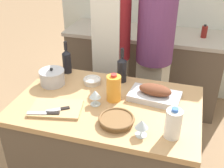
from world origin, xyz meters
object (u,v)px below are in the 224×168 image
object	(u,v)px
milk_jug	(173,124)
condiment_bottle_tall	(143,22)
juice_jug	(114,88)
knife_paring	(59,109)
wicker_basket	(116,120)
condiment_bottle_extra	(204,32)
condiment_bottle_short	(168,32)
wine_bottle_dark	(67,61)
wine_glass_right	(95,94)
wine_bottle_green	(122,69)
cutting_board	(56,108)
mixing_bowl	(92,81)
person_cook_guest	(155,47)
roasting_pan	(155,94)
person_cook_aproned	(112,44)
stock_pot	(52,77)
wine_glass_left	(142,125)
knife_chef	(44,113)

from	to	relation	value
milk_jug	condiment_bottle_tall	world-z (taller)	condiment_bottle_tall
juice_jug	knife_paring	bearing A→B (deg)	-141.37
wicker_basket	condiment_bottle_extra	world-z (taller)	condiment_bottle_extra
juice_jug	condiment_bottle_short	distance (m)	1.27
wine_bottle_dark	wine_glass_right	xyz separation A→B (m)	(0.38, -0.39, -0.03)
wicker_basket	wine_bottle_dark	world-z (taller)	wine_bottle_dark
wine_bottle_green	condiment_bottle_tall	xyz separation A→B (m)	(-0.06, 1.21, 0.00)
knife_paring	condiment_bottle_tall	world-z (taller)	condiment_bottle_tall
wine_glass_right	condiment_bottle_extra	xyz separation A→B (m)	(0.70, 1.49, 0.01)
cutting_board	wine_glass_right	bearing A→B (deg)	30.07
wicker_basket	mixing_bowl	world-z (taller)	mixing_bowl
knife_paring	condiment_bottle_extra	bearing A→B (deg)	61.23
wine_glass_right	person_cook_guest	size ratio (longest dim) A/B	0.06
roasting_pan	juice_jug	bearing A→B (deg)	-161.65
person_cook_aproned	person_cook_guest	distance (m)	0.40
wine_bottle_green	wine_glass_right	world-z (taller)	wine_bottle_green
juice_jug	person_cook_guest	distance (m)	0.79
mixing_bowl	condiment_bottle_tall	xyz separation A→B (m)	(0.15, 1.31, 0.09)
condiment_bottle_short	wine_bottle_dark	bearing A→B (deg)	-127.21
knife_paring	person_cook_aproned	bearing A→B (deg)	85.33
condiment_bottle_tall	condiment_bottle_short	world-z (taller)	condiment_bottle_tall
wine_bottle_dark	condiment_bottle_tall	xyz separation A→B (m)	(0.41, 1.19, 0.01)
wine_bottle_dark	condiment_bottle_extra	size ratio (longest dim) A/B	1.95
wicker_basket	knife_paring	bearing A→B (deg)	179.24
cutting_board	condiment_bottle_tall	xyz separation A→B (m)	(0.26, 1.71, 0.10)
juice_jug	stock_pot	bearing A→B (deg)	170.87
stock_pot	person_cook_aproned	size ratio (longest dim) A/B	0.11
condiment_bottle_tall	condiment_bottle_short	bearing A→B (deg)	-37.91
wine_glass_left	wicker_basket	bearing A→B (deg)	157.64
mixing_bowl	person_cook_guest	world-z (taller)	person_cook_guest
roasting_pan	knife_paring	size ratio (longest dim) A/B	2.56
person_cook_aproned	person_cook_guest	xyz separation A→B (m)	(0.39, 0.03, 0.00)
cutting_board	condiment_bottle_short	xyz separation A→B (m)	(0.57, 1.47, 0.10)
roasting_pan	condiment_bottle_short	world-z (taller)	condiment_bottle_short
stock_pot	knife_paring	size ratio (longest dim) A/B	1.32
stock_pot	milk_jug	distance (m)	1.02
wine_bottle_green	wine_bottle_dark	distance (m)	0.47
stock_pot	juice_jug	distance (m)	0.52
wine_glass_right	condiment_bottle_short	world-z (taller)	condiment_bottle_short
condiment_bottle_tall	condiment_bottle_extra	bearing A→B (deg)	-7.13
knife_paring	person_cook_guest	world-z (taller)	person_cook_guest
wine_bottle_dark	condiment_bottle_short	world-z (taller)	wine_bottle_dark
mixing_bowl	juice_jug	bearing A→B (deg)	-37.80
person_cook_guest	condiment_bottle_extra	bearing A→B (deg)	74.39
condiment_bottle_tall	condiment_bottle_extra	size ratio (longest dim) A/B	1.34
knife_chef	condiment_bottle_extra	size ratio (longest dim) A/B	1.51
wine_glass_right	person_cook_guest	bearing A→B (deg)	72.55
stock_pot	wine_bottle_dark	distance (m)	0.22
wine_bottle_green	stock_pot	bearing A→B (deg)	-158.90
stock_pot	person_cook_aproned	world-z (taller)	person_cook_aproned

